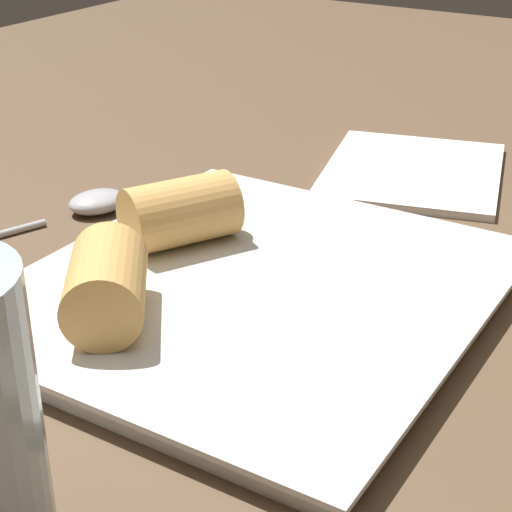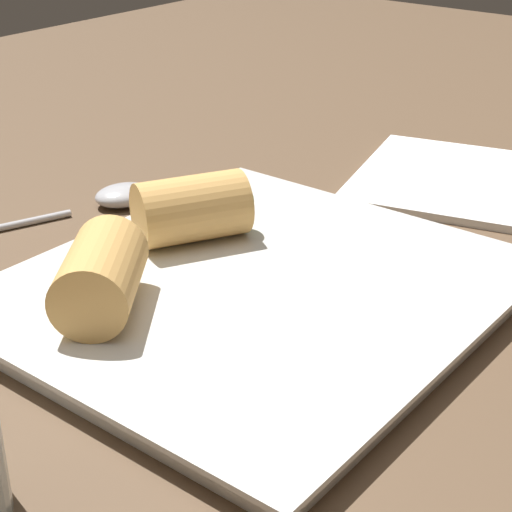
% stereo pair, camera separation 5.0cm
% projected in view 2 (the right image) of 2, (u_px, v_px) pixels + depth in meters
% --- Properties ---
extents(table_surface, '(1.80, 1.40, 0.02)m').
position_uv_depth(table_surface, '(256.00, 306.00, 0.50)').
color(table_surface, brown).
rests_on(table_surface, ground).
extents(serving_plate, '(0.27, 0.25, 0.01)m').
position_uv_depth(serving_plate, '(256.00, 294.00, 0.48)').
color(serving_plate, silver).
rests_on(serving_plate, table_surface).
extents(roll_front_left, '(0.08, 0.07, 0.04)m').
position_uv_depth(roll_front_left, '(102.00, 273.00, 0.44)').
color(roll_front_left, '#DBA356').
rests_on(roll_front_left, serving_plate).
extents(roll_front_right, '(0.08, 0.07, 0.04)m').
position_uv_depth(roll_front_right, '(197.00, 208.00, 0.52)').
color(roll_front_right, '#DBA356').
rests_on(roll_front_right, serving_plate).
extents(spoon, '(0.15, 0.07, 0.01)m').
position_uv_depth(spoon, '(112.00, 198.00, 0.61)').
color(spoon, '#B2B2B7').
rests_on(spoon, table_surface).
extents(napkin, '(0.18, 0.17, 0.01)m').
position_uv_depth(napkin, '(447.00, 179.00, 0.66)').
color(napkin, white).
rests_on(napkin, table_surface).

